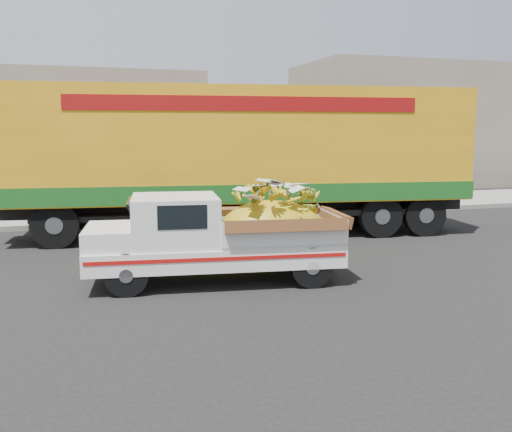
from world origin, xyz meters
name	(u,v)px	position (x,y,z in m)	size (l,w,h in m)	color
ground	(319,285)	(0.00, 0.00, 0.00)	(100.00, 100.00, 0.00)	black
curb	(215,219)	(0.00, 7.70, 0.07)	(60.00, 0.25, 0.15)	gray
sidewalk	(200,210)	(0.00, 9.80, 0.07)	(60.00, 4.00, 0.14)	gray
building_right	(434,126)	(14.00, 16.70, 3.00)	(14.00, 6.00, 6.00)	gray
pickup_truck	(234,235)	(-1.36, 0.74, 0.84)	(4.67, 2.25, 1.57)	black
semi_trailer	(241,154)	(0.10, 5.25, 2.12)	(12.05, 4.12, 3.80)	black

